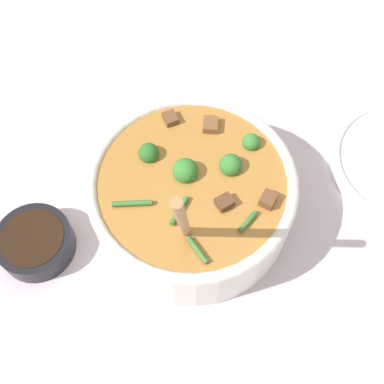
{
  "coord_description": "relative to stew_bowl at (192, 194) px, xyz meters",
  "views": [
    {
      "loc": [
        0.26,
        -0.18,
        0.66
      ],
      "look_at": [
        0.0,
        0.0,
        0.07
      ],
      "focal_mm": 45.0,
      "sensor_mm": 36.0,
      "label": 1
    }
  ],
  "objects": [
    {
      "name": "ground_plane",
      "position": [
        -0.0,
        -0.0,
        -0.06
      ],
      "size": [
        4.0,
        4.0,
        0.0
      ],
      "primitive_type": "plane",
      "color": "silver"
    },
    {
      "name": "stew_bowl",
      "position": [
        0.0,
        0.0,
        0.0
      ],
      "size": [
        0.29,
        0.29,
        0.29
      ],
      "color": "white",
      "rests_on": "ground_plane"
    },
    {
      "name": "condiment_bowl",
      "position": [
        -0.09,
        -0.21,
        -0.04
      ],
      "size": [
        0.11,
        0.11,
        0.04
      ],
      "color": "black",
      "rests_on": "ground_plane"
    }
  ]
}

